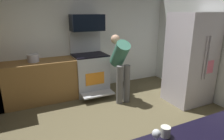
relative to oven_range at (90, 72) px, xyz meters
name	(u,v)px	position (x,y,z in m)	size (l,w,h in m)	color
wall_back	(73,38)	(-0.27, 0.37, 0.79)	(5.20, 0.12, 2.60)	silver
lower_cabinet_run	(39,82)	(-1.17, 0.01, -0.06)	(2.40, 0.60, 0.90)	olive
oven_range	(90,72)	(0.00, 0.00, 0.00)	(0.76, 0.95, 1.48)	#B2B7BC
microwave	(87,23)	(0.00, 0.09, 1.16)	(0.74, 0.38, 0.37)	black
refrigerator	(190,59)	(1.76, -1.36, 0.44)	(0.83, 0.75, 1.89)	#BBB4BE
person_cook	(121,64)	(0.45, -0.71, 0.34)	(0.31, 0.61, 1.43)	#5D5D5D
wine_glass_near	(156,135)	(-0.59, -3.23, 0.51)	(0.07, 0.07, 0.16)	silver
mug_coffee	(165,132)	(-0.42, -3.15, 0.44)	(0.08, 0.08, 0.09)	beige
stock_pot	(33,58)	(-1.23, 0.01, 0.47)	(0.23, 0.23, 0.16)	#B2B3BF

